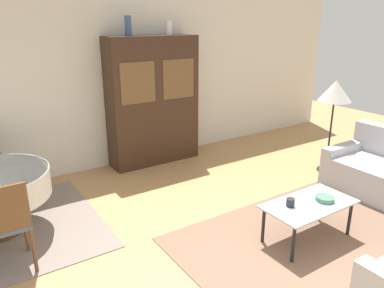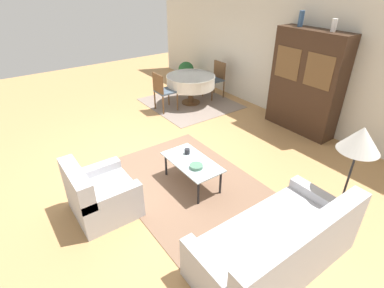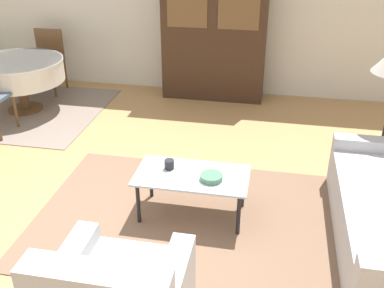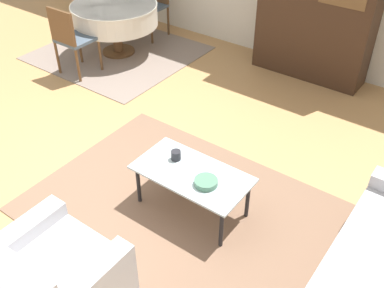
# 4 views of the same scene
# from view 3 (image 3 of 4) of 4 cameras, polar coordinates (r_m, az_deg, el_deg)

# --- Properties ---
(ground_plane) EXTENTS (14.00, 14.00, 0.00)m
(ground_plane) POSITION_cam_3_polar(r_m,az_deg,el_deg) (4.32, -14.04, -9.59)
(ground_plane) COLOR tan
(wall_back) EXTENTS (10.00, 0.06, 2.70)m
(wall_back) POSITION_cam_3_polar(r_m,az_deg,el_deg) (7.00, -2.94, 17.69)
(wall_back) COLOR beige
(wall_back) RESTS_ON ground_plane
(area_rug) EXTENTS (2.86, 1.99, 0.01)m
(area_rug) POSITION_cam_3_polar(r_m,az_deg,el_deg) (4.23, -0.11, -9.40)
(area_rug) COLOR brown
(area_rug) RESTS_ON ground_plane
(dining_rug) EXTENTS (2.16, 2.03, 0.01)m
(dining_rug) POSITION_cam_3_polar(r_m,az_deg,el_deg) (6.87, -20.41, 4.03)
(dining_rug) COLOR gray
(dining_rug) RESTS_ON ground_plane
(coffee_table) EXTENTS (1.02, 0.54, 0.43)m
(coffee_table) POSITION_cam_3_polar(r_m,az_deg,el_deg) (4.06, -0.00, -4.44)
(coffee_table) COLOR black
(coffee_table) RESTS_ON area_rug
(display_cabinet) EXTENTS (1.49, 0.44, 2.07)m
(display_cabinet) POSITION_cam_3_polar(r_m,az_deg,el_deg) (6.67, 2.88, 14.44)
(display_cabinet) COLOR #382316
(display_cabinet) RESTS_ON ground_plane
(dining_table) EXTENTS (1.23, 1.23, 0.73)m
(dining_table) POSITION_cam_3_polar(r_m,az_deg,el_deg) (6.69, -21.16, 8.68)
(dining_table) COLOR brown
(dining_table) RESTS_ON dining_rug
(dining_chair_far) EXTENTS (0.44, 0.44, 0.94)m
(dining_chair_far) POSITION_cam_3_polar(r_m,az_deg,el_deg) (7.38, -17.89, 10.55)
(dining_chair_far) COLOR brown
(dining_chair_far) RESTS_ON dining_rug
(cup) EXTENTS (0.09, 0.09, 0.09)m
(cup) POSITION_cam_3_polar(r_m,az_deg,el_deg) (4.11, -2.91, -2.59)
(cup) COLOR #232328
(cup) RESTS_ON coffee_table
(bowl) EXTENTS (0.20, 0.20, 0.05)m
(bowl) POSITION_cam_3_polar(r_m,az_deg,el_deg) (3.95, 2.48, -4.25)
(bowl) COLOR #4C7A60
(bowl) RESTS_ON coffee_table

